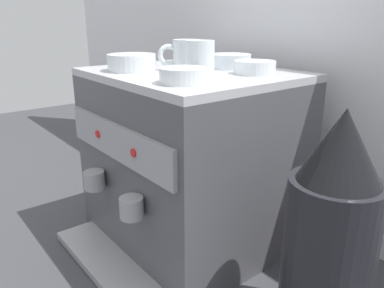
# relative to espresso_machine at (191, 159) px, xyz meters

# --- Properties ---
(ground_plane) EXTENTS (4.00, 4.00, 0.00)m
(ground_plane) POSITION_rel_espresso_machine_xyz_m (0.00, 0.00, -0.25)
(ground_plane) COLOR #38383D
(tiled_backsplash_wall) EXTENTS (2.80, 0.03, 0.92)m
(tiled_backsplash_wall) POSITION_rel_espresso_machine_xyz_m (0.00, 0.34, 0.21)
(tiled_backsplash_wall) COLOR silver
(tiled_backsplash_wall) RESTS_ON ground_plane
(espresso_machine) EXTENTS (0.52, 0.56, 0.49)m
(espresso_machine) POSITION_rel_espresso_machine_xyz_m (0.00, 0.00, 0.00)
(espresso_machine) COLOR #4C4C51
(espresso_machine) RESTS_ON ground_plane
(ceramic_cup_0) EXTENTS (0.08, 0.11, 0.08)m
(ceramic_cup_0) POSITION_rel_espresso_machine_xyz_m (-0.02, 0.00, 0.29)
(ceramic_cup_0) COLOR silver
(ceramic_cup_0) RESTS_ON espresso_machine
(ceramic_cup_1) EXTENTS (0.11, 0.07, 0.06)m
(ceramic_cup_1) POSITION_rel_espresso_machine_xyz_m (-0.12, 0.08, 0.28)
(ceramic_cup_1) COLOR silver
(ceramic_cup_1) RESTS_ON espresso_machine
(ceramic_cup_2) EXTENTS (0.08, 0.10, 0.08)m
(ceramic_cup_2) POSITION_rel_espresso_machine_xyz_m (0.08, -0.03, 0.29)
(ceramic_cup_2) COLOR silver
(ceramic_cup_2) RESTS_ON espresso_machine
(ceramic_bowl_0) EXTENTS (0.10, 0.10, 0.03)m
(ceramic_bowl_0) POSITION_rel_espresso_machine_xyz_m (0.14, 0.09, 0.26)
(ceramic_bowl_0) COLOR silver
(ceramic_bowl_0) RESTS_ON espresso_machine
(ceramic_bowl_1) EXTENTS (0.11, 0.11, 0.04)m
(ceramic_bowl_1) POSITION_rel_espresso_machine_xyz_m (0.02, 0.12, 0.27)
(ceramic_bowl_1) COLOR silver
(ceramic_bowl_1) RESTS_ON espresso_machine
(ceramic_bowl_2) EXTENTS (0.13, 0.13, 0.04)m
(ceramic_bowl_2) POSITION_rel_espresso_machine_xyz_m (-0.10, -0.12, 0.27)
(ceramic_bowl_2) COLOR silver
(ceramic_bowl_2) RESTS_ON espresso_machine
(ceramic_bowl_3) EXTENTS (0.11, 0.11, 0.03)m
(ceramic_bowl_3) POSITION_rel_espresso_machine_xyz_m (0.14, -0.13, 0.26)
(ceramic_bowl_3) COLOR silver
(ceramic_bowl_3) RESTS_ON espresso_machine
(coffee_grinder) EXTENTS (0.18, 0.18, 0.48)m
(coffee_grinder) POSITION_rel_espresso_machine_xyz_m (0.46, -0.01, -0.02)
(coffee_grinder) COLOR black
(coffee_grinder) RESTS_ON ground_plane
(milk_pitcher) EXTENTS (0.09, 0.09, 0.14)m
(milk_pitcher) POSITION_rel_espresso_machine_xyz_m (-0.39, 0.00, -0.18)
(milk_pitcher) COLOR #B7B7BC
(milk_pitcher) RESTS_ON ground_plane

